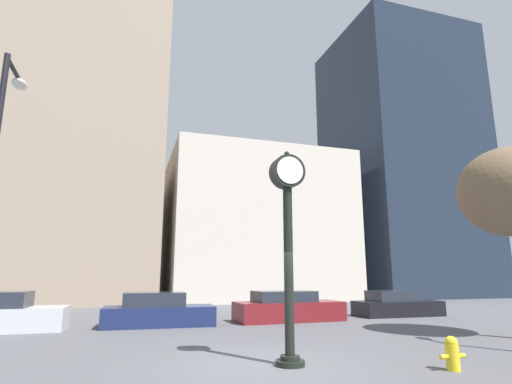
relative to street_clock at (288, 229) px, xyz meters
name	(u,v)px	position (x,y,z in m)	size (l,w,h in m)	color
ground_plane	(265,365)	(-0.50, 0.24, -3.03)	(200.00, 200.00, 0.00)	#515156
building_tall_tower	(88,86)	(-7.56, 24.24, 14.09)	(12.06, 12.00, 34.23)	gray
building_storefront_row	(253,228)	(6.57, 24.24, 2.90)	(14.46, 12.00, 11.86)	beige
building_glass_modern	(400,162)	(22.34, 24.24, 10.20)	(12.48, 12.00, 26.46)	#1E2838
street_clock	(288,229)	(0.00, 0.00, 0.00)	(0.82, 0.65, 4.96)	black
car_navy	(158,312)	(-2.31, 7.99, -2.49)	(4.34, 1.91, 1.29)	#19234C
car_maroon	(288,308)	(3.22, 8.05, -2.48)	(4.77, 1.95, 1.28)	maroon
car_black	(397,305)	(9.15, 8.50, -2.52)	(4.25, 1.82, 1.20)	black
fire_hydrant_near	(452,353)	(3.11, -1.46, -2.68)	(0.63, 0.27, 0.70)	yellow
bare_tree	(511,192)	(8.54, 1.13, 1.66)	(3.34, 3.34, 6.21)	brown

